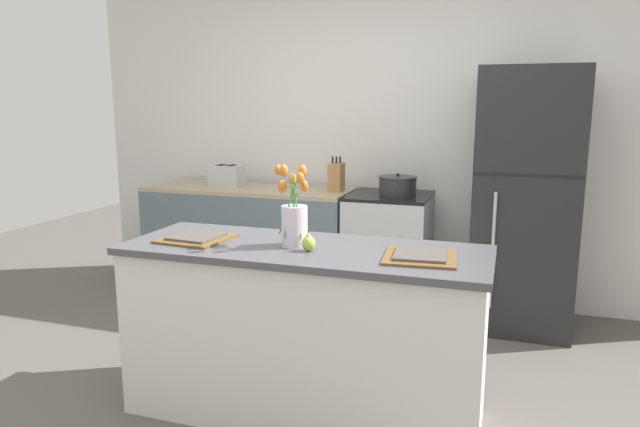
{
  "coord_description": "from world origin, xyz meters",
  "views": [
    {
      "loc": [
        0.93,
        -2.55,
        1.57
      ],
      "look_at": [
        0.0,
        0.25,
        1.0
      ],
      "focal_mm": 32.0,
      "sensor_mm": 36.0,
      "label": 1
    }
  ],
  "objects_px": {
    "stove_range": "(388,253)",
    "refrigerator": "(525,201)",
    "plate_setting_right": "(420,256)",
    "toaster": "(227,175)",
    "plate_setting_left": "(196,238)",
    "knife_block": "(336,177)",
    "flower_vase": "(294,218)",
    "cooking_pot": "(398,185)",
    "pear_figurine": "(309,243)"
  },
  "relations": [
    {
      "from": "plate_setting_right",
      "to": "knife_block",
      "type": "relative_size",
      "value": 1.29
    },
    {
      "from": "refrigerator",
      "to": "plate_setting_left",
      "type": "distance_m",
      "value": 2.31
    },
    {
      "from": "refrigerator",
      "to": "plate_setting_right",
      "type": "distance_m",
      "value": 1.71
    },
    {
      "from": "plate_setting_left",
      "to": "toaster",
      "type": "relative_size",
      "value": 1.25
    },
    {
      "from": "stove_range",
      "to": "flower_vase",
      "type": "bearing_deg",
      "value": -95.35
    },
    {
      "from": "plate_setting_left",
      "to": "knife_block",
      "type": "height_order",
      "value": "knife_block"
    },
    {
      "from": "stove_range",
      "to": "refrigerator",
      "type": "xyz_separation_m",
      "value": [
        0.95,
        0.0,
        0.45
      ]
    },
    {
      "from": "plate_setting_left",
      "to": "knife_block",
      "type": "xyz_separation_m",
      "value": [
        0.26,
        1.64,
        0.13
      ]
    },
    {
      "from": "toaster",
      "to": "plate_setting_left",
      "type": "bearing_deg",
      "value": -67.49
    },
    {
      "from": "plate_setting_right",
      "to": "flower_vase",
      "type": "bearing_deg",
      "value": 176.83
    },
    {
      "from": "refrigerator",
      "to": "pear_figurine",
      "type": "relative_size",
      "value": 17.11
    },
    {
      "from": "knife_block",
      "to": "plate_setting_right",
      "type": "bearing_deg",
      "value": -61.4
    },
    {
      "from": "refrigerator",
      "to": "toaster",
      "type": "relative_size",
      "value": 6.48
    },
    {
      "from": "toaster",
      "to": "cooking_pot",
      "type": "xyz_separation_m",
      "value": [
        1.42,
        0.0,
        -0.02
      ]
    },
    {
      "from": "plate_setting_left",
      "to": "knife_block",
      "type": "relative_size",
      "value": 1.29
    },
    {
      "from": "flower_vase",
      "to": "knife_block",
      "type": "bearing_deg",
      "value": 99.5
    },
    {
      "from": "pear_figurine",
      "to": "plate_setting_left",
      "type": "xyz_separation_m",
      "value": [
        -0.63,
        0.04,
        -0.03
      ]
    },
    {
      "from": "pear_figurine",
      "to": "knife_block",
      "type": "bearing_deg",
      "value": 102.45
    },
    {
      "from": "cooking_pot",
      "to": "knife_block",
      "type": "distance_m",
      "value": 0.47
    },
    {
      "from": "refrigerator",
      "to": "toaster",
      "type": "bearing_deg",
      "value": 179.53
    },
    {
      "from": "plate_setting_right",
      "to": "cooking_pot",
      "type": "bearing_deg",
      "value": 104.3
    },
    {
      "from": "pear_figurine",
      "to": "toaster",
      "type": "distance_m",
      "value": 2.15
    },
    {
      "from": "cooking_pot",
      "to": "knife_block",
      "type": "relative_size",
      "value": 1.06
    },
    {
      "from": "stove_range",
      "to": "refrigerator",
      "type": "distance_m",
      "value": 1.05
    },
    {
      "from": "flower_vase",
      "to": "plate_setting_left",
      "type": "bearing_deg",
      "value": -176.23
    },
    {
      "from": "plate_setting_right",
      "to": "knife_block",
      "type": "xyz_separation_m",
      "value": [
        -0.9,
        1.64,
        0.13
      ]
    },
    {
      "from": "stove_range",
      "to": "cooking_pot",
      "type": "distance_m",
      "value": 0.52
    },
    {
      "from": "toaster",
      "to": "knife_block",
      "type": "height_order",
      "value": "knife_block"
    },
    {
      "from": "refrigerator",
      "to": "flower_vase",
      "type": "height_order",
      "value": "refrigerator"
    },
    {
      "from": "pear_figurine",
      "to": "plate_setting_right",
      "type": "relative_size",
      "value": 0.3
    },
    {
      "from": "flower_vase",
      "to": "toaster",
      "type": "relative_size",
      "value": 1.46
    },
    {
      "from": "plate_setting_right",
      "to": "cooking_pot",
      "type": "distance_m",
      "value": 1.72
    },
    {
      "from": "plate_setting_left",
      "to": "plate_setting_right",
      "type": "height_order",
      "value": "same"
    },
    {
      "from": "stove_range",
      "to": "refrigerator",
      "type": "bearing_deg",
      "value": 0.04
    },
    {
      "from": "plate_setting_right",
      "to": "toaster",
      "type": "relative_size",
      "value": 1.25
    },
    {
      "from": "refrigerator",
      "to": "knife_block",
      "type": "xyz_separation_m",
      "value": [
        -1.37,
        0.0,
        0.11
      ]
    },
    {
      "from": "pear_figurine",
      "to": "toaster",
      "type": "bearing_deg",
      "value": 127.81
    },
    {
      "from": "stove_range",
      "to": "toaster",
      "type": "height_order",
      "value": "toaster"
    },
    {
      "from": "plate_setting_right",
      "to": "toaster",
      "type": "xyz_separation_m",
      "value": [
        -1.84,
        1.66,
        0.1
      ]
    },
    {
      "from": "pear_figurine",
      "to": "plate_setting_right",
      "type": "height_order",
      "value": "pear_figurine"
    },
    {
      "from": "flower_vase",
      "to": "plate_setting_left",
      "type": "relative_size",
      "value": 1.17
    },
    {
      "from": "cooking_pot",
      "to": "knife_block",
      "type": "height_order",
      "value": "knife_block"
    },
    {
      "from": "cooking_pot",
      "to": "pear_figurine",
      "type": "bearing_deg",
      "value": -93.42
    },
    {
      "from": "plate_setting_left",
      "to": "cooking_pot",
      "type": "height_order",
      "value": "cooking_pot"
    },
    {
      "from": "plate_setting_right",
      "to": "knife_block",
      "type": "bearing_deg",
      "value": 118.6
    },
    {
      "from": "stove_range",
      "to": "knife_block",
      "type": "xyz_separation_m",
      "value": [
        -0.42,
        0.0,
        0.57
      ]
    },
    {
      "from": "knife_block",
      "to": "refrigerator",
      "type": "bearing_deg",
      "value": -0.14
    },
    {
      "from": "toaster",
      "to": "refrigerator",
      "type": "bearing_deg",
      "value": -0.47
    },
    {
      "from": "flower_vase",
      "to": "refrigerator",
      "type": "bearing_deg",
      "value": 55.55
    },
    {
      "from": "cooking_pot",
      "to": "flower_vase",
      "type": "bearing_deg",
      "value": -97.12
    }
  ]
}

